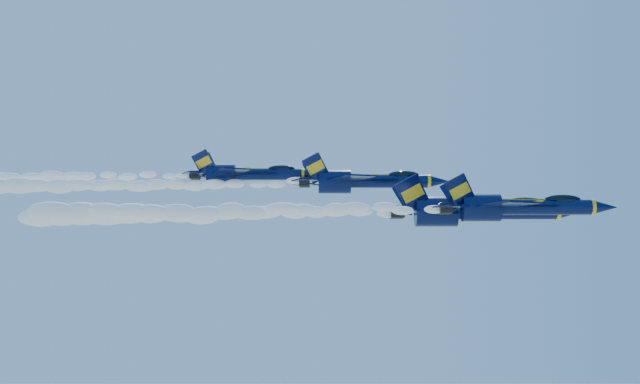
{
  "coord_description": "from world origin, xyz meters",
  "views": [
    {
      "loc": [
        -3.21,
        -87.53,
        144.88
      ],
      "look_at": [
        -3.59,
        -0.16,
        153.11
      ],
      "focal_mm": 45.0,
      "sensor_mm": 36.0,
      "label": 1
    }
  ],
  "objects_px": {
    "jet_lead": "(516,207)",
    "jet_third": "(365,181)",
    "jet_second": "(475,210)",
    "jet_fourth": "(247,174)"
  },
  "relations": [
    {
      "from": "jet_lead",
      "to": "jet_fourth",
      "type": "distance_m",
      "value": 36.05
    },
    {
      "from": "jet_second",
      "to": "jet_fourth",
      "type": "relative_size",
      "value": 1.23
    },
    {
      "from": "jet_lead",
      "to": "jet_third",
      "type": "xyz_separation_m",
      "value": [
        -13.22,
        19.86,
        4.59
      ]
    },
    {
      "from": "jet_lead",
      "to": "jet_second",
      "type": "relative_size",
      "value": 0.84
    },
    {
      "from": "jet_lead",
      "to": "jet_third",
      "type": "height_order",
      "value": "jet_third"
    },
    {
      "from": "jet_third",
      "to": "jet_second",
      "type": "bearing_deg",
      "value": -51.54
    },
    {
      "from": "jet_second",
      "to": "jet_third",
      "type": "bearing_deg",
      "value": 128.46
    },
    {
      "from": "jet_lead",
      "to": "jet_second",
      "type": "bearing_deg",
      "value": 112.16
    },
    {
      "from": "jet_second",
      "to": "jet_fourth",
      "type": "xyz_separation_m",
      "value": [
        -24.82,
        16.02,
        5.64
      ]
    },
    {
      "from": "jet_third",
      "to": "jet_lead",
      "type": "bearing_deg",
      "value": -56.34
    }
  ]
}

